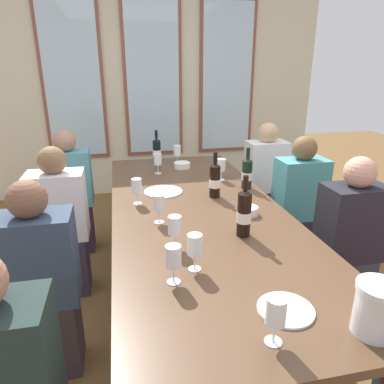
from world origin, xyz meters
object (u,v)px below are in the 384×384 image
at_px(wine_bottle_1, 247,173).
at_px(wine_glass_1, 221,166).
at_px(wine_glass_4, 175,227).
at_px(white_plate_0, 286,309).
at_px(wine_glass_6, 158,204).
at_px(seated_person_5, 348,246).
at_px(metal_pitcher, 376,309).
at_px(seated_person_7, 265,182).
at_px(wine_glass_7, 195,245).
at_px(dining_table, 198,217).
at_px(seated_person_4, 42,287).
at_px(wine_glass_2, 173,258).
at_px(tasting_bowl_0, 248,211).
at_px(seated_person_3, 298,208).
at_px(seated_person_2, 61,227).
at_px(seated_person_6, 71,196).
at_px(wine_glass_0, 137,186).
at_px(white_plate_1, 163,192).
at_px(wine_bottle_3, 215,180).
at_px(wine_glass_8, 276,313).
at_px(wine_glass_3, 158,160).
at_px(wine_bottle_0, 157,151).
at_px(wine_glass_5, 177,151).
at_px(tasting_bowl_1, 182,165).
at_px(wine_bottle_2, 244,213).

relative_size(wine_bottle_1, wine_glass_1, 1.77).
bearing_deg(wine_glass_4, white_plate_0, -59.88).
xyz_separation_m(wine_glass_6, seated_person_5, (1.19, -0.14, -0.33)).
height_order(metal_pitcher, wine_glass_6, metal_pitcher).
bearing_deg(wine_glass_6, seated_person_5, -6.67).
distance_m(seated_person_5, seated_person_7, 1.33).
bearing_deg(wine_glass_7, wine_bottle_1, 58.66).
bearing_deg(dining_table, seated_person_4, -158.20).
distance_m(wine_glass_2, seated_person_5, 1.33).
height_order(tasting_bowl_0, seated_person_4, seated_person_4).
distance_m(wine_glass_7, seated_person_5, 1.21).
bearing_deg(dining_table, wine_glass_6, -149.36).
distance_m(seated_person_3, seated_person_4, 1.97).
height_order(dining_table, seated_person_2, seated_person_2).
distance_m(metal_pitcher, seated_person_6, 2.59).
height_order(wine_glass_0, wine_glass_4, same).
distance_m(tasting_bowl_0, wine_glass_2, 0.85).
height_order(white_plate_1, metal_pitcher, metal_pitcher).
distance_m(wine_bottle_3, seated_person_3, 0.84).
bearing_deg(wine_glass_8, wine_glass_3, 94.08).
bearing_deg(tasting_bowl_0, dining_table, 150.89).
height_order(dining_table, seated_person_6, seated_person_6).
distance_m(wine_glass_3, seated_person_4, 1.46).
bearing_deg(wine_glass_6, seated_person_7, 45.19).
xyz_separation_m(white_plate_0, wine_glass_8, (-0.11, -0.14, 0.11)).
bearing_deg(white_plate_0, wine_bottle_1, 75.75).
height_order(metal_pitcher, wine_bottle_0, wine_bottle_0).
bearing_deg(seated_person_3, tasting_bowl_0, -140.94).
distance_m(tasting_bowl_0, wine_glass_5, 1.31).
xyz_separation_m(wine_bottle_0, seated_person_5, (1.04, -1.49, -0.33)).
bearing_deg(seated_person_2, wine_glass_0, -20.41).
bearing_deg(tasting_bowl_1, wine_glass_5, 97.06).
relative_size(wine_bottle_2, wine_glass_2, 1.95).
bearing_deg(seated_person_5, dining_table, 161.90).
bearing_deg(seated_person_4, wine_glass_1, 36.78).
bearing_deg(wine_glass_7, dining_table, 75.99).
bearing_deg(seated_person_4, wine_glass_3, 57.84).
height_order(wine_glass_1, wine_glass_6, same).
height_order(white_plate_0, wine_glass_0, wine_glass_0).
relative_size(tasting_bowl_1, wine_glass_7, 0.85).
xyz_separation_m(white_plate_1, wine_glass_6, (-0.09, -0.52, 0.11)).
bearing_deg(seated_person_7, wine_glass_3, -169.68).
bearing_deg(wine_glass_2, tasting_bowl_1, 78.41).
bearing_deg(wine_bottle_1, tasting_bowl_0, -108.93).
height_order(wine_glass_4, wine_glass_6, same).
bearing_deg(wine_glass_5, wine_glass_0, -114.39).
bearing_deg(wine_glass_7, wine_bottle_3, 69.21).
distance_m(wine_bottle_3, wine_glass_2, 1.07).
xyz_separation_m(dining_table, seated_person_3, (0.92, 0.36, -0.16)).
relative_size(dining_table, seated_person_5, 2.45).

